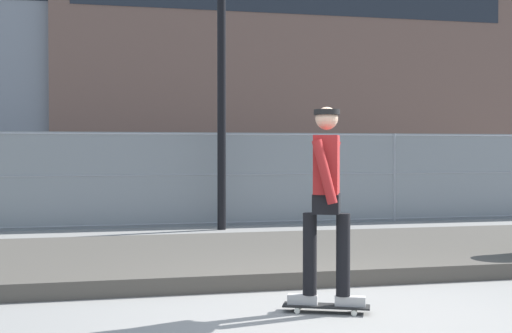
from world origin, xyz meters
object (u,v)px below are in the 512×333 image
at_px(street_lamp, 221,18).
at_px(parked_car_near, 70,179).
at_px(skater, 327,192).
at_px(skateboard, 326,306).
at_px(parked_car_mid, 330,176).

distance_m(street_lamp, parked_car_near, 5.53).
bearing_deg(skater, parked_car_near, 103.88).
xyz_separation_m(skater, parked_car_near, (-2.58, 10.44, -0.28)).
bearing_deg(parked_car_near, street_lamp, -50.88).
height_order(skateboard, parked_car_near, parked_car_near).
bearing_deg(parked_car_mid, street_lamp, -132.85).
distance_m(skateboard, parked_car_near, 10.79).
relative_size(street_lamp, parked_car_near, 1.41).
distance_m(skateboard, skater, 1.06).
xyz_separation_m(street_lamp, parked_car_mid, (3.45, 3.71, -3.14)).
bearing_deg(parked_car_near, skateboard, -76.12).
bearing_deg(street_lamp, skateboard, -92.42).
bearing_deg(parked_car_near, parked_car_mid, 1.66).
distance_m(skater, parked_car_mid, 11.27).
xyz_separation_m(street_lamp, parked_car_near, (-2.87, 3.53, -3.14)).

